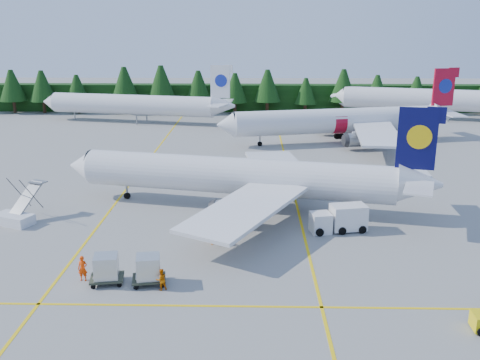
{
  "coord_description": "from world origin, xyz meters",
  "views": [
    {
      "loc": [
        1.04,
        -39.47,
        19.03
      ],
      "look_at": [
        -0.16,
        13.69,
        3.5
      ],
      "focal_mm": 40.0,
      "sensor_mm": 36.0,
      "label": 1
    }
  ],
  "objects_px": {
    "airliner_red": "(333,121)",
    "airliner_navy": "(229,176)",
    "service_truck": "(338,219)",
    "airstairs": "(16,216)"
  },
  "relations": [
    {
      "from": "airliner_red",
      "to": "airliner_navy",
      "type": "bearing_deg",
      "value": -128.59
    },
    {
      "from": "airliner_navy",
      "to": "service_truck",
      "type": "height_order",
      "value": "airliner_navy"
    },
    {
      "from": "airstairs",
      "to": "airliner_red",
      "type": "bearing_deg",
      "value": 68.66
    },
    {
      "from": "airliner_red",
      "to": "service_truck",
      "type": "xyz_separation_m",
      "value": [
        -5.19,
        -39.87,
        -2.32
      ]
    },
    {
      "from": "airliner_red",
      "to": "airstairs",
      "type": "distance_m",
      "value": 53.38
    },
    {
      "from": "airstairs",
      "to": "airliner_navy",
      "type": "bearing_deg",
      "value": 37.18
    },
    {
      "from": "airliner_navy",
      "to": "airliner_red",
      "type": "height_order",
      "value": "airliner_red"
    },
    {
      "from": "airliner_navy",
      "to": "airstairs",
      "type": "relative_size",
      "value": 6.59
    },
    {
      "from": "airstairs",
      "to": "service_truck",
      "type": "distance_m",
      "value": 31.73
    },
    {
      "from": "airliner_red",
      "to": "airstairs",
      "type": "height_order",
      "value": "airliner_red"
    }
  ]
}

